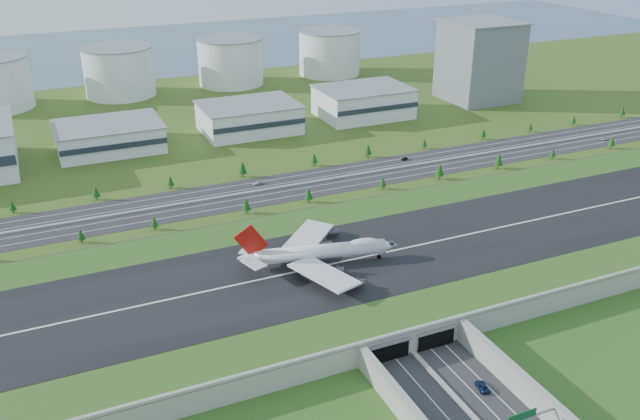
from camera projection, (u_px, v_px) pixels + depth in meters
name	position (u px, v px, depth m)	size (l,w,h in m)	color
ground	(345.00, 280.00, 258.46)	(1200.00, 1200.00, 0.00)	#2B4616
airfield_deck	(345.00, 271.00, 256.67)	(520.00, 100.00, 9.20)	gray
north_expressway	(262.00, 191.00, 337.46)	(560.00, 36.00, 0.12)	#28282B
tree_row	(256.00, 185.00, 333.31)	(509.27, 48.54, 8.23)	#3D2819
hangar_mid_a	(109.00, 137.00, 391.37)	(58.00, 42.00, 15.00)	silver
hangar_mid_b	(249.00, 118.00, 422.12)	(58.00, 42.00, 17.00)	silver
hangar_mid_c	(363.00, 102.00, 451.04)	(58.00, 42.00, 19.00)	silver
office_tower	(479.00, 61.00, 482.54)	(46.00, 46.00, 55.00)	slate
fuel_tank_b	(119.00, 72.00, 496.18)	(50.00, 50.00, 35.00)	silver
fuel_tank_c	(231.00, 62.00, 527.35)	(50.00, 50.00, 35.00)	silver
fuel_tank_d	(330.00, 53.00, 558.52)	(50.00, 50.00, 35.00)	silver
bay_water	(131.00, 49.00, 657.70)	(1200.00, 260.00, 0.06)	#3C5B74
boeing_747	(319.00, 252.00, 250.92)	(60.85, 56.91, 19.07)	silver
car_2	(482.00, 386.00, 200.48)	(2.83, 6.15, 1.71)	#0D1F41
car_5	(404.00, 159.00, 377.42)	(1.48, 4.25, 1.40)	black
car_6	(605.00, 139.00, 408.40)	(2.17, 4.70, 1.31)	silver
car_7	(257.00, 183.00, 344.77)	(2.05, 5.04, 1.46)	silver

